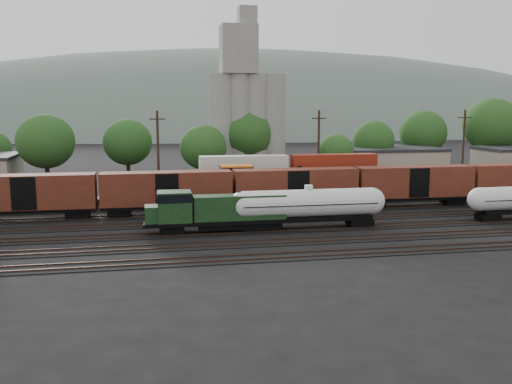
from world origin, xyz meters
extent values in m
plane|color=black|center=(0.00, 0.00, 0.00)|extent=(600.00, 600.00, 0.00)
cube|color=black|center=(0.00, -15.00, 0.04)|extent=(180.00, 3.20, 0.08)
cube|color=#382319|center=(0.00, -15.72, 0.12)|extent=(180.00, 0.08, 0.16)
cube|color=#382319|center=(0.00, -14.28, 0.12)|extent=(180.00, 0.08, 0.16)
cube|color=black|center=(0.00, -10.00, 0.04)|extent=(180.00, 3.20, 0.08)
cube|color=#382319|center=(0.00, -10.72, 0.12)|extent=(180.00, 0.08, 0.16)
cube|color=#382319|center=(0.00, -9.28, 0.12)|extent=(180.00, 0.08, 0.16)
cube|color=black|center=(0.00, -5.00, 0.04)|extent=(180.00, 3.20, 0.08)
cube|color=#382319|center=(0.00, -5.72, 0.12)|extent=(180.00, 0.08, 0.16)
cube|color=#382319|center=(0.00, -4.28, 0.12)|extent=(180.00, 0.08, 0.16)
cube|color=black|center=(0.00, 0.00, 0.04)|extent=(180.00, 3.20, 0.08)
cube|color=#382319|center=(0.00, -0.72, 0.12)|extent=(180.00, 0.08, 0.16)
cube|color=#382319|center=(0.00, 0.72, 0.12)|extent=(180.00, 0.08, 0.16)
cube|color=black|center=(0.00, 5.00, 0.04)|extent=(180.00, 3.20, 0.08)
cube|color=#382319|center=(0.00, 4.28, 0.12)|extent=(180.00, 0.08, 0.16)
cube|color=#382319|center=(0.00, 5.72, 0.12)|extent=(180.00, 0.08, 0.16)
cube|color=black|center=(0.00, 10.00, 0.04)|extent=(180.00, 3.20, 0.08)
cube|color=#382319|center=(0.00, 9.28, 0.12)|extent=(180.00, 0.08, 0.16)
cube|color=#382319|center=(0.00, 10.72, 0.12)|extent=(180.00, 0.08, 0.16)
cube|color=black|center=(0.00, 15.00, 0.04)|extent=(180.00, 3.20, 0.08)
cube|color=#382319|center=(0.00, 14.28, 0.12)|extent=(180.00, 0.08, 0.16)
cube|color=#382319|center=(0.00, 15.72, 0.12)|extent=(180.00, 0.08, 0.16)
cube|color=black|center=(-6.36, -5.00, 1.20)|extent=(15.50, 2.64, 0.36)
cube|color=black|center=(-6.36, -5.00, 0.79)|extent=(4.56, 2.01, 0.73)
cube|color=#153215|center=(-4.50, -5.00, 2.62)|extent=(9.30, 2.19, 2.46)
cube|color=#153215|center=(-11.01, -5.00, 2.89)|extent=(3.28, 2.64, 3.01)
cube|color=black|center=(-11.01, -5.00, 3.85)|extent=(3.37, 2.74, 0.82)
cube|color=#153215|center=(-13.18, -5.00, 2.21)|extent=(1.46, 2.19, 1.64)
cylinder|color=black|center=(-4.50, -5.00, 3.98)|extent=(0.46, 0.46, 0.46)
cube|color=black|center=(-11.32, -5.00, 0.61)|extent=(2.37, 1.82, 0.64)
cube|color=black|center=(-1.40, -5.00, 0.61)|extent=(2.37, 1.82, 0.64)
cylinder|color=silver|center=(2.74, -5.00, 2.79)|extent=(13.78, 2.84, 2.84)
sphere|color=silver|center=(-4.15, -5.00, 2.79)|extent=(2.84, 2.84, 2.84)
sphere|color=silver|center=(9.63, -5.00, 2.79)|extent=(2.84, 2.84, 2.84)
cylinder|color=silver|center=(2.74, -5.00, 4.41)|extent=(0.88, 0.88, 0.49)
cube|color=black|center=(2.74, -5.00, 2.79)|extent=(14.09, 2.97, 0.08)
cube|color=black|center=(2.74, -5.00, 1.23)|extent=(13.31, 2.15, 0.49)
cube|color=black|center=(-2.90, -5.00, 0.64)|extent=(2.54, 1.96, 0.69)
cube|color=black|center=(8.38, -5.00, 0.64)|extent=(2.54, 1.96, 0.69)
sphere|color=silver|center=(22.22, -5.00, 2.57)|extent=(2.59, 2.59, 2.59)
cube|color=black|center=(23.37, -5.00, 0.60)|extent=(2.32, 1.79, 0.63)
cube|color=black|center=(3.45, 10.00, 1.41)|extent=(19.81, 3.19, 0.44)
cube|color=black|center=(3.45, 10.00, 0.92)|extent=(5.50, 2.42, 0.88)
cube|color=#C36011|center=(5.82, 10.00, 3.12)|extent=(11.88, 2.64, 2.97)
cube|color=#C36011|center=(-2.49, 10.00, 3.45)|extent=(3.96, 3.19, 3.63)
cube|color=black|center=(-2.49, 10.00, 4.60)|extent=(4.07, 3.30, 0.99)
cube|color=#C36011|center=(-5.27, 10.00, 2.62)|extent=(1.76, 2.64, 1.98)
cylinder|color=black|center=(5.82, 10.00, 4.77)|extent=(0.55, 0.55, 0.55)
cube|color=black|center=(-2.89, 10.00, 0.70)|extent=(2.86, 2.20, 0.77)
cube|color=black|center=(9.79, 10.00, 0.70)|extent=(2.86, 2.20, 0.77)
cube|color=black|center=(-26.83, 5.00, 1.20)|extent=(15.00, 2.60, 0.40)
cube|color=#552114|center=(-26.83, 5.00, 3.30)|extent=(15.00, 2.90, 3.80)
cube|color=black|center=(-11.43, 5.00, 1.20)|extent=(15.00, 2.60, 0.40)
cube|color=#552114|center=(-11.43, 5.00, 3.30)|extent=(15.00, 2.90, 3.80)
cube|color=black|center=(3.97, 5.00, 1.20)|extent=(15.00, 2.60, 0.40)
cube|color=#552114|center=(3.97, 5.00, 3.30)|extent=(15.00, 2.90, 3.80)
cube|color=black|center=(19.37, 5.00, 1.20)|extent=(15.00, 2.60, 0.40)
cube|color=#552114|center=(19.37, 5.00, 3.30)|extent=(15.00, 2.90, 3.80)
cube|color=black|center=(0.00, 15.00, 0.50)|extent=(160.00, 2.60, 0.60)
cube|color=navy|center=(-26.29, 15.00, 2.10)|extent=(12.00, 2.40, 2.60)
cube|color=maroon|center=(-13.49, 15.00, 2.10)|extent=(12.00, 2.40, 2.60)
cube|color=navy|center=(-0.69, 15.00, 2.10)|extent=(12.00, 2.40, 2.60)
cube|color=silver|center=(-0.69, 15.00, 4.70)|extent=(12.00, 2.40, 2.60)
cube|color=#D15215|center=(12.11, 15.00, 2.10)|extent=(12.00, 2.40, 2.60)
cube|color=maroon|center=(12.11, 15.00, 4.70)|extent=(12.00, 2.40, 2.60)
cube|color=#525557|center=(24.91, 15.00, 2.10)|extent=(12.00, 2.40, 2.60)
cube|color=#BE6313|center=(37.71, 15.00, 2.10)|extent=(12.00, 2.40, 2.60)
cylinder|color=gray|center=(-1.00, 36.00, 9.00)|extent=(4.40, 4.40, 18.00)
cylinder|color=gray|center=(2.00, 36.00, 9.00)|extent=(4.40, 4.40, 18.00)
cylinder|color=gray|center=(5.00, 36.00, 9.00)|extent=(4.40, 4.40, 18.00)
cylinder|color=gray|center=(8.00, 36.00, 9.00)|extent=(4.40, 4.40, 18.00)
cube|color=gray|center=(2.00, 36.00, 22.00)|extent=(6.00, 5.00, 8.00)
cube|color=gray|center=(3.50, 36.00, 27.00)|extent=(3.00, 3.00, 4.00)
cube|color=#9E937F|center=(30.00, 38.00, 2.30)|extent=(18.00, 14.00, 4.60)
cube|color=#232326|center=(30.00, 38.00, 4.85)|extent=(18.36, 14.28, 0.50)
cylinder|color=black|center=(-29.05, 32.40, 1.65)|extent=(0.70, 0.70, 3.30)
ellipsoid|color=#28521E|center=(-29.05, 32.40, 7.19)|extent=(8.96, 8.96, 8.48)
cylinder|color=black|center=(-16.78, 37.57, 1.51)|extent=(0.70, 0.70, 3.02)
ellipsoid|color=#28521E|center=(-16.78, 37.57, 6.59)|extent=(8.21, 8.21, 7.77)
cylinder|color=black|center=(-4.65, 30.78, 1.39)|extent=(0.70, 0.70, 2.77)
ellipsoid|color=#28521E|center=(-4.65, 30.78, 6.05)|extent=(7.53, 7.53, 7.14)
cylinder|color=black|center=(3.65, 37.23, 1.79)|extent=(0.70, 0.70, 3.58)
ellipsoid|color=#28521E|center=(3.65, 37.23, 7.80)|extent=(9.72, 9.72, 9.20)
cylinder|color=black|center=(18.06, 31.82, 1.14)|extent=(0.70, 0.70, 2.27)
ellipsoid|color=#28521E|center=(18.06, 31.82, 4.95)|extent=(6.17, 6.17, 5.85)
cylinder|color=black|center=(27.84, 39.14, 1.43)|extent=(0.70, 0.70, 2.85)
ellipsoid|color=#28521E|center=(27.84, 39.14, 6.22)|extent=(7.74, 7.74, 7.34)
cylinder|color=black|center=(39.90, 43.41, 1.69)|extent=(0.70, 0.70, 3.39)
ellipsoid|color=#28521E|center=(39.90, 43.41, 7.38)|extent=(9.20, 9.20, 8.72)
cylinder|color=black|center=(53.26, 41.18, 2.04)|extent=(0.70, 0.70, 4.08)
ellipsoid|color=#28521E|center=(53.26, 41.18, 8.88)|extent=(11.07, 11.07, 10.49)
cylinder|color=black|center=(-12.00, 22.00, 6.00)|extent=(0.36, 0.36, 12.00)
cube|color=black|center=(-12.00, 22.00, 10.80)|extent=(2.20, 0.18, 0.18)
cylinder|color=black|center=(12.00, 22.00, 6.00)|extent=(0.36, 0.36, 12.00)
cube|color=black|center=(12.00, 22.00, 10.80)|extent=(2.20, 0.18, 0.18)
cylinder|color=black|center=(36.00, 22.00, 6.00)|extent=(0.36, 0.36, 12.00)
cube|color=black|center=(36.00, 22.00, 10.80)|extent=(2.20, 0.18, 0.18)
ellipsoid|color=#59665B|center=(40.00, 260.00, -22.75)|extent=(520.00, 286.00, 130.00)
camera|label=1|loc=(-13.44, -61.00, 12.89)|focal=40.00mm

